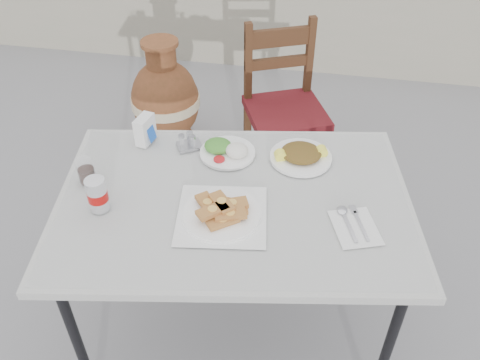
% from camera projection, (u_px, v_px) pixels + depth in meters
% --- Properties ---
extents(ground, '(80.00, 80.00, 0.00)m').
position_uv_depth(ground, '(243.00, 305.00, 2.41)').
color(ground, slate).
rests_on(ground, ground).
extents(cafe_table, '(1.40, 1.07, 0.78)m').
position_uv_depth(cafe_table, '(234.00, 209.00, 1.86)').
color(cafe_table, black).
rests_on(cafe_table, ground).
extents(pide_plate, '(0.35, 0.35, 0.06)m').
position_uv_depth(pide_plate, '(222.00, 210.00, 1.74)').
color(pide_plate, white).
rests_on(pide_plate, cafe_table).
extents(salad_rice_plate, '(0.22, 0.22, 0.06)m').
position_uv_depth(salad_rice_plate, '(227.00, 150.00, 2.01)').
color(salad_rice_plate, white).
rests_on(salad_rice_plate, cafe_table).
extents(salad_chopped_plate, '(0.25, 0.25, 0.05)m').
position_uv_depth(salad_chopped_plate, '(301.00, 155.00, 1.99)').
color(salad_chopped_plate, white).
rests_on(salad_chopped_plate, cafe_table).
extents(soda_can, '(0.07, 0.07, 0.13)m').
position_uv_depth(soda_can, '(97.00, 194.00, 1.74)').
color(soda_can, silver).
rests_on(soda_can, cafe_table).
extents(cola_glass, '(0.07, 0.07, 0.09)m').
position_uv_depth(cola_glass, '(86.00, 172.00, 1.87)').
color(cola_glass, white).
rests_on(cola_glass, cafe_table).
extents(napkin_holder, '(0.07, 0.10, 0.12)m').
position_uv_depth(napkin_holder, '(145.00, 130.00, 2.06)').
color(napkin_holder, white).
rests_on(napkin_holder, cafe_table).
extents(condiment_caddy, '(0.12, 0.11, 0.07)m').
position_uv_depth(condiment_caddy, '(189.00, 142.00, 2.05)').
color(condiment_caddy, '#BBBBC2').
rests_on(condiment_caddy, cafe_table).
extents(cutlery_napkin, '(0.19, 0.22, 0.01)m').
position_uv_depth(cutlery_napkin, '(353.00, 224.00, 1.72)').
color(cutlery_napkin, white).
rests_on(cutlery_napkin, cafe_table).
extents(chair, '(0.54, 0.54, 0.93)m').
position_uv_depth(chair, '(284.00, 107.00, 2.85)').
color(chair, '#311C0D').
rests_on(chair, ground).
extents(terracotta_urn, '(0.43, 0.43, 0.75)m').
position_uv_depth(terracotta_urn, '(166.00, 101.00, 3.16)').
color(terracotta_urn, brown).
rests_on(terracotta_urn, ground).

